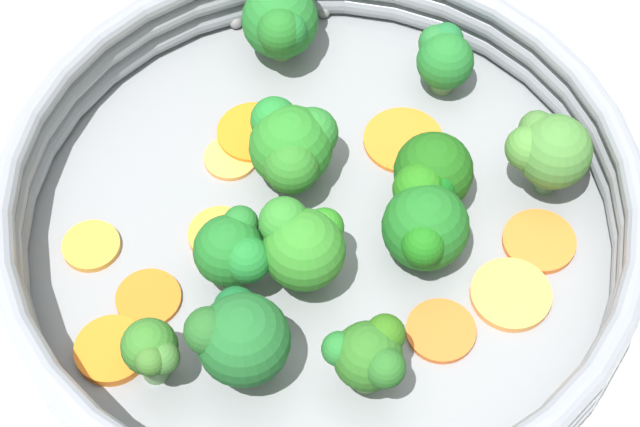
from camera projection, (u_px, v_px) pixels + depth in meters
name	position (u px, v px, depth m)	size (l,w,h in m)	color
ground_plane	(320.00, 241.00, 0.60)	(4.00, 4.00, 0.00)	silver
skillet	(320.00, 235.00, 0.60)	(0.33, 0.33, 0.01)	gray
skillet_rim_wall	(320.00, 206.00, 0.57)	(0.35, 0.35, 0.04)	gray
skillet_rivet_left	(323.00, 11.00, 0.67)	(0.01, 0.01, 0.01)	gray
skillet_rivet_right	(236.00, 21.00, 0.67)	(0.01, 0.01, 0.01)	gray
carrot_slice_0	(403.00, 140.00, 0.62)	(0.05, 0.05, 0.00)	orange
carrot_slice_1	(231.00, 158.00, 0.61)	(0.03, 0.03, 0.00)	#F99741
carrot_slice_2	(539.00, 241.00, 0.58)	(0.04, 0.04, 0.00)	orange
carrot_slice_3	(149.00, 298.00, 0.56)	(0.03, 0.03, 0.00)	orange
carrot_slice_4	(441.00, 331.00, 0.55)	(0.04, 0.04, 0.00)	orange
carrot_slice_5	(112.00, 350.00, 0.55)	(0.04, 0.04, 0.01)	orange
carrot_slice_6	(254.00, 133.00, 0.62)	(0.04, 0.04, 0.01)	orange
carrot_slice_7	(220.00, 228.00, 0.59)	(0.04, 0.04, 0.00)	orange
carrot_slice_8	(91.00, 250.00, 0.58)	(0.03, 0.03, 0.00)	orange
carrot_slice_9	(511.00, 294.00, 0.56)	(0.04, 0.04, 0.00)	#F39341
broccoli_floret_0	(293.00, 145.00, 0.59)	(0.05, 0.06, 0.05)	#6DA04F
broccoli_floret_1	(444.00, 56.00, 0.63)	(0.03, 0.04, 0.04)	#6E9653
broccoli_floret_2	(152.00, 352.00, 0.52)	(0.03, 0.03, 0.04)	#5C8852
broccoli_floret_3	(424.00, 223.00, 0.56)	(0.05, 0.06, 0.05)	#7EA55F
broccoli_floret_4	(281.00, 21.00, 0.63)	(0.05, 0.06, 0.05)	#86B35E
broccoli_floret_5	(239.00, 337.00, 0.51)	(0.05, 0.05, 0.06)	#7EA55F
broccoli_floret_6	(432.00, 176.00, 0.58)	(0.04, 0.05, 0.05)	#7FB469
broccoli_floret_7	(234.00, 251.00, 0.55)	(0.04, 0.04, 0.05)	#7A9B50
broccoli_floret_8	(302.00, 244.00, 0.54)	(0.04, 0.05, 0.06)	#5D9246
broccoli_floret_9	(548.00, 150.00, 0.58)	(0.05, 0.04, 0.05)	#5F8852
broccoli_floret_10	(370.00, 355.00, 0.51)	(0.04, 0.04, 0.05)	#73A560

